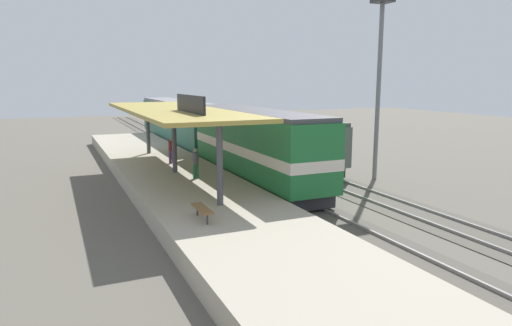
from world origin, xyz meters
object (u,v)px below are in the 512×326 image
platform_bench (202,209)px  person_waiting (196,162)px  locomotive (255,146)px  light_mast (380,47)px  freight_car (288,141)px  person_walking (171,149)px  passenger_carriage_single (179,123)px

platform_bench → person_waiting: size_ratio=0.99×
locomotive → light_mast: light_mast is taller
locomotive → freight_car: size_ratio=1.20×
platform_bench → person_walking: 13.09m
person_waiting → person_walking: bearing=90.8°
person_walking → passenger_carriage_single: bearing=73.1°
platform_bench → person_walking: (1.95, 12.93, 0.51)m
platform_bench → freight_car: (10.60, 12.77, 0.63)m
passenger_carriage_single → freight_car: (4.60, -13.54, -0.34)m
freight_car → passenger_carriage_single: bearing=108.8°
freight_car → person_waiting: 10.02m
passenger_carriage_single → person_waiting: size_ratio=11.70×
locomotive → person_waiting: (-3.97, -0.72, -0.56)m
passenger_carriage_single → person_waiting: bearing=-102.0°
freight_car → locomotive: bearing=-135.9°
locomotive → person_walking: (-4.05, 4.63, -0.56)m
person_walking → person_waiting: bearing=-89.2°
person_waiting → passenger_carriage_single: bearing=78.0°
light_mast → person_walking: bearing=152.3°
platform_bench → locomotive: bearing=54.1°
freight_car → platform_bench: bearing=-129.7°
locomotive → passenger_carriage_single: 18.00m
freight_car → person_waiting: freight_car is taller
passenger_carriage_single → person_walking: size_ratio=11.70×
passenger_carriage_single → locomotive: bearing=-90.0°
passenger_carriage_single → freight_car: size_ratio=1.67×
platform_bench → locomotive: locomotive is taller
platform_bench → light_mast: (13.80, 6.70, 7.05)m
person_waiting → platform_bench: bearing=-105.0°
locomotive → person_walking: locomotive is taller
platform_bench → passenger_carriage_single: passenger_carriage_single is taller
platform_bench → locomotive: size_ratio=0.12×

